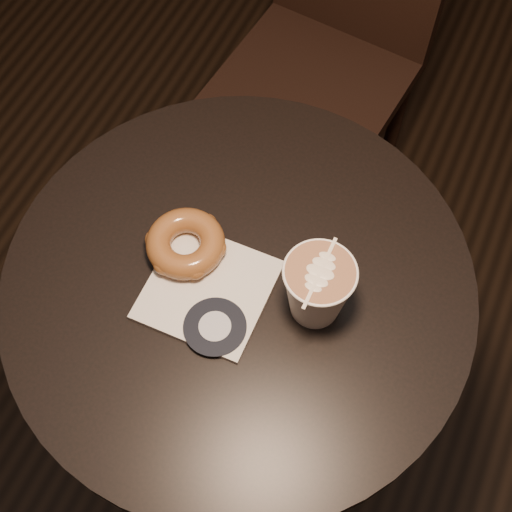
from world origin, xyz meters
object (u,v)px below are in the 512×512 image
chair (336,21)px  pastry_bag (208,290)px  doughnut (186,243)px  latte_cup (317,290)px  cafe_table (241,332)px

chair → pastry_bag: chair is taller
pastry_bag → doughnut: 0.08m
doughnut → latte_cup: 0.21m
cafe_table → latte_cup: 0.28m
cafe_table → pastry_bag: 0.21m
doughnut → cafe_table: bearing=-6.6°
cafe_table → latte_cup: size_ratio=6.73×
chair → pastry_bag: (0.09, -0.78, 0.20)m
doughnut → latte_cup: (0.21, -0.00, 0.03)m
cafe_table → chair: size_ratio=0.75×
chair → doughnut: 0.77m
pastry_bag → latte_cup: bearing=14.3°
chair → latte_cup: size_ratio=8.92×
cafe_table → doughnut: doughnut is taller
cafe_table → latte_cup: (0.12, 0.01, 0.26)m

